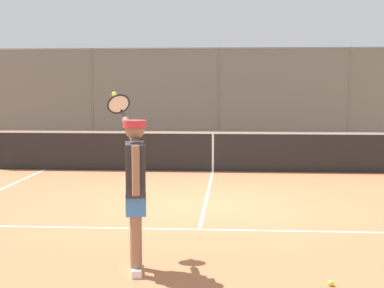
# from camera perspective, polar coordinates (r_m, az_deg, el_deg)

# --- Properties ---
(ground_plane) EXTENTS (60.00, 60.00, 0.00)m
(ground_plane) POSITION_cam_1_polar(r_m,az_deg,el_deg) (10.26, 1.26, -5.97)
(ground_plane) COLOR #B76B42
(court_line_markings) EXTENTS (8.35, 10.61, 0.01)m
(court_line_markings) POSITION_cam_1_polar(r_m,az_deg,el_deg) (8.32, 0.62, -8.72)
(court_line_markings) COLOR white
(court_line_markings) RESTS_ON ground
(fence_backdrop) EXTENTS (20.30, 1.37, 3.33)m
(fence_backdrop) POSITION_cam_1_polar(r_m,az_deg,el_deg) (20.59, 2.64, 4.33)
(fence_backdrop) COLOR slate
(fence_backdrop) RESTS_ON ground
(tennis_net) EXTENTS (10.73, 0.09, 1.07)m
(tennis_net) POSITION_cam_1_polar(r_m,az_deg,el_deg) (14.23, 2.04, -0.68)
(tennis_net) COLOR #2D2D2D
(tennis_net) RESTS_ON ground
(tennis_player) EXTENTS (0.65, 1.35, 2.00)m
(tennis_player) POSITION_cam_1_polar(r_m,az_deg,el_deg) (6.54, -5.55, -3.75)
(tennis_player) COLOR silver
(tennis_player) RESTS_ON ground
(tennis_ball_near_baseline) EXTENTS (0.07, 0.07, 0.07)m
(tennis_ball_near_baseline) POSITION_cam_1_polar(r_m,az_deg,el_deg) (6.44, 13.28, -12.94)
(tennis_ball_near_baseline) COLOR #D6E042
(tennis_ball_near_baseline) RESTS_ON ground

